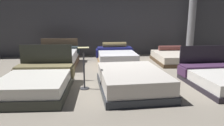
# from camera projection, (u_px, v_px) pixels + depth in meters

# --- Properties ---
(ground_plane) EXTENTS (18.00, 18.00, 0.02)m
(ground_plane) POSITION_uv_depth(u_px,v_px,m) (123.00, 75.00, 6.63)
(ground_plane) COLOR gray
(showroom_back_wall) EXTENTS (18.00, 0.06, 3.50)m
(showroom_back_wall) POSITION_uv_depth(u_px,v_px,m) (111.00, 18.00, 9.69)
(showroom_back_wall) COLOR #47474C
(showroom_back_wall) RESTS_ON ground_plane
(bed_0) EXTENTS (1.68, 2.18, 1.04)m
(bed_0) POSITION_uv_depth(u_px,v_px,m) (37.00, 83.00, 5.02)
(bed_0) COLOR #30332B
(bed_0) RESTS_ON ground_plane
(bed_1) EXTENTS (1.65, 2.21, 0.51)m
(bed_1) POSITION_uv_depth(u_px,v_px,m) (132.00, 80.00, 5.17)
(bed_1) COLOR #292D34
(bed_1) RESTS_ON ground_plane
(bed_2) EXTENTS (1.71, 2.06, 0.96)m
(bed_2) POSITION_uv_depth(u_px,v_px,m) (222.00, 79.00, 5.46)
(bed_2) COLOR black
(bed_2) RESTS_ON ground_plane
(bed_3) EXTENTS (1.72, 2.15, 0.92)m
(bed_3) POSITION_uv_depth(u_px,v_px,m) (55.00, 58.00, 7.81)
(bed_3) COLOR brown
(bed_3) RESTS_ON ground_plane
(bed_4) EXTENTS (1.55, 1.95, 0.77)m
(bed_4) POSITION_uv_depth(u_px,v_px,m) (116.00, 57.00, 8.17)
(bed_4) COLOR olive
(bed_4) RESTS_ON ground_plane
(bed_5) EXTENTS (1.68, 2.03, 0.59)m
(bed_5) POSITION_uv_depth(u_px,v_px,m) (175.00, 57.00, 8.36)
(bed_5) COLOR #4F3C29
(bed_5) RESTS_ON ground_plane
(price_sign) EXTENTS (0.28, 0.24, 1.07)m
(price_sign) POSITION_uv_depth(u_px,v_px,m) (84.00, 73.00, 5.22)
(price_sign) COLOR #3F3F44
(price_sign) RESTS_ON ground_plane
(support_pillar) EXTENTS (0.33, 0.33, 3.50)m
(support_pillar) POSITION_uv_depth(u_px,v_px,m) (192.00, 18.00, 9.45)
(support_pillar) COLOR #99999E
(support_pillar) RESTS_ON ground_plane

